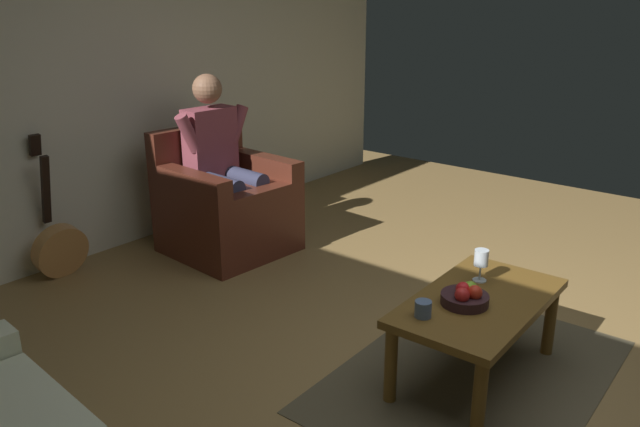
# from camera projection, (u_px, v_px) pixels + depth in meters

# --- Properties ---
(ground_plane) EXTENTS (7.17, 7.17, 0.00)m
(ground_plane) POSITION_uv_depth(u_px,v_px,m) (500.00, 376.00, 3.15)
(ground_plane) COLOR olive
(wall_back) EXTENTS (6.05, 0.06, 2.76)m
(wall_back) POSITION_uv_depth(u_px,v_px,m) (118.00, 58.00, 4.50)
(wall_back) COLOR beige
(wall_back) RESTS_ON ground
(rug) EXTENTS (1.69, 1.17, 0.01)m
(rug) POSITION_uv_depth(u_px,v_px,m) (472.00, 374.00, 3.16)
(rug) COLOR brown
(rug) RESTS_ON ground
(armchair) EXTENTS (0.84, 0.85, 0.89)m
(armchair) POSITION_uv_depth(u_px,v_px,m) (225.00, 207.00, 4.64)
(armchair) COLOR #512418
(armchair) RESTS_ON ground
(person_seated) EXTENTS (0.64, 0.61, 1.28)m
(person_seated) POSITION_uv_depth(u_px,v_px,m) (222.00, 158.00, 4.53)
(person_seated) COLOR brown
(person_seated) RESTS_ON ground
(coffee_table) EXTENTS (0.97, 0.55, 0.42)m
(coffee_table) POSITION_uv_depth(u_px,v_px,m) (478.00, 311.00, 3.05)
(coffee_table) COLOR brown
(coffee_table) RESTS_ON ground
(guitar) EXTENTS (0.36, 0.24, 0.96)m
(guitar) POSITION_uv_depth(u_px,v_px,m) (59.00, 246.00, 4.22)
(guitar) COLOR #BC8146
(guitar) RESTS_ON ground
(wine_glass_near) EXTENTS (0.07, 0.07, 0.17)m
(wine_glass_near) POSITION_uv_depth(u_px,v_px,m) (481.00, 260.00, 3.18)
(wine_glass_near) COLOR silver
(wine_glass_near) RESTS_ON coffee_table
(fruit_bowl) EXTENTS (0.22, 0.22, 0.11)m
(fruit_bowl) POSITION_uv_depth(u_px,v_px,m) (466.00, 296.00, 2.96)
(fruit_bowl) COLOR #2F1A1E
(fruit_bowl) RESTS_ON coffee_table
(candle_jar) EXTENTS (0.08, 0.08, 0.08)m
(candle_jar) POSITION_uv_depth(u_px,v_px,m) (423.00, 309.00, 2.84)
(candle_jar) COLOR slate
(candle_jar) RESTS_ON coffee_table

